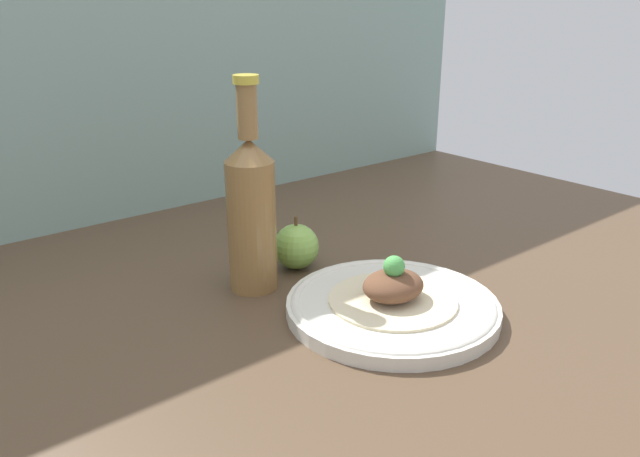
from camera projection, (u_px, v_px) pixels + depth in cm
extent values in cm
cube|color=brown|center=(297.00, 318.00, 89.90)|extent=(180.00, 110.00, 4.00)
cube|color=#84A399|center=(118.00, 6.00, 114.25)|extent=(180.00, 3.00, 80.00)
cylinder|color=silver|center=(392.00, 307.00, 86.74)|extent=(29.57, 29.57, 1.94)
torus|color=silver|center=(392.00, 303.00, 86.50)|extent=(28.56, 28.56, 1.36)
cylinder|color=beige|center=(393.00, 300.00, 86.33)|extent=(17.88, 17.88, 0.40)
ellipsoid|color=brown|center=(393.00, 286.00, 85.57)|extent=(9.00, 7.65, 3.97)
sphere|color=#4CA34C|center=(394.00, 266.00, 84.57)|extent=(3.01, 3.01, 3.01)
cylinder|color=olive|center=(252.00, 226.00, 91.83)|extent=(7.24, 7.24, 19.64)
cone|color=olive|center=(249.00, 150.00, 87.85)|extent=(7.24, 7.24, 3.26)
cylinder|color=olive|center=(247.00, 112.00, 85.97)|extent=(2.90, 2.90, 7.58)
cylinder|color=gold|center=(246.00, 79.00, 84.45)|extent=(3.62, 3.62, 1.20)
sphere|color=#84B74C|center=(296.00, 246.00, 100.78)|extent=(7.38, 7.38, 7.38)
cylinder|color=brown|center=(296.00, 222.00, 99.30)|extent=(0.59, 0.59, 1.66)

